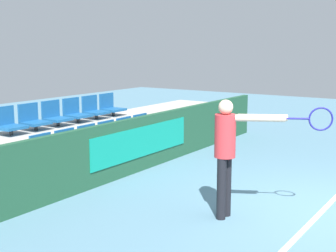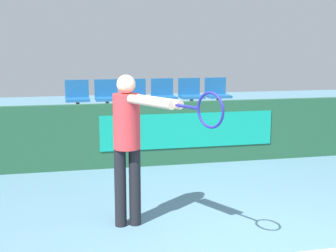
{
  "view_description": "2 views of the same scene",
  "coord_description": "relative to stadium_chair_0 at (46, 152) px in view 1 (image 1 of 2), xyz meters",
  "views": [
    {
      "loc": [
        -6.69,
        -1.45,
        2.4
      ],
      "look_at": [
        -0.6,
        2.63,
        1.13
      ],
      "focal_mm": 50.0,
      "sensor_mm": 36.0,
      "label": 1
    },
    {
      "loc": [
        -1.67,
        -3.52,
        1.99
      ],
      "look_at": [
        -0.33,
        2.45,
        0.92
      ],
      "focal_mm": 50.0,
      "sensor_mm": 36.0,
      "label": 2
    }
  ],
  "objects": [
    {
      "name": "bleacher_tier_middle",
      "position": [
        1.41,
        0.84,
        -0.21
      ],
      "size": [
        9.91,
        0.97,
        0.8
      ],
      "color": "#ADA89E",
      "rests_on": "ground"
    },
    {
      "name": "court_baseline",
      "position": [
        1.41,
        -4.29,
        -0.61
      ],
      "size": [
        5.78,
        0.08,
        0.01
      ],
      "color": "white",
      "rests_on": "ground"
    },
    {
      "name": "stadium_chair_4",
      "position": [
        2.25,
        0.0,
        0.0
      ],
      "size": [
        0.45,
        0.44,
        0.51
      ],
      "color": "#333333",
      "rests_on": "bleacher_tier_front"
    },
    {
      "name": "stadium_chair_1",
      "position": [
        0.56,
        0.0,
        0.0
      ],
      "size": [
        0.45,
        0.44,
        0.51
      ],
      "color": "#333333",
      "rests_on": "bleacher_tier_front"
    },
    {
      "name": "stadium_chair_10",
      "position": [
        2.25,
        0.97,
        0.4
      ],
      "size": [
        0.45,
        0.44,
        0.51
      ],
      "color": "#333333",
      "rests_on": "bleacher_tier_middle"
    },
    {
      "name": "stadium_chair_9",
      "position": [
        1.69,
        0.97,
        0.4
      ],
      "size": [
        0.45,
        0.44,
        0.51
      ],
      "color": "#333333",
      "rests_on": "bleacher_tier_middle"
    },
    {
      "name": "stadium_chair_11",
      "position": [
        2.81,
        0.97,
        0.4
      ],
      "size": [
        0.45,
        0.44,
        0.51
      ],
      "color": "#333333",
      "rests_on": "bleacher_tier_middle"
    },
    {
      "name": "stadium_chair_6",
      "position": [
        0.0,
        0.97,
        0.4
      ],
      "size": [
        0.45,
        0.44,
        0.51
      ],
      "color": "#333333",
      "rests_on": "bleacher_tier_middle"
    },
    {
      "name": "stadium_chair_2",
      "position": [
        1.13,
        0.0,
        0.0
      ],
      "size": [
        0.45,
        0.44,
        0.51
      ],
      "color": "#333333",
      "rests_on": "bleacher_tier_front"
    },
    {
      "name": "bleacher_tier_front",
      "position": [
        1.41,
        -0.12,
        -0.41
      ],
      "size": [
        9.91,
        0.97,
        0.4
      ],
      "color": "#ADA89E",
      "rests_on": "ground"
    },
    {
      "name": "stadium_chair_3",
      "position": [
        1.69,
        0.0,
        0.0
      ],
      "size": [
        0.45,
        0.44,
        0.51
      ],
      "color": "#333333",
      "rests_on": "bleacher_tier_front"
    },
    {
      "name": "tennis_player",
      "position": [
        0.43,
        -3.26,
        0.41
      ],
      "size": [
        0.81,
        1.42,
        1.67
      ],
      "rotation": [
        0.0,
        0.0,
        0.47
      ],
      "color": "black",
      "rests_on": "ground"
    },
    {
      "name": "stadium_chair_7",
      "position": [
        0.56,
        0.97,
        0.4
      ],
      "size": [
        0.45,
        0.44,
        0.51
      ],
      "color": "#333333",
      "rests_on": "bleacher_tier_middle"
    },
    {
      "name": "barrier_wall",
      "position": [
        1.41,
        -0.69,
        -0.09
      ],
      "size": [
        10.31,
        0.14,
        1.05
      ],
      "color": "#1E4C33",
      "rests_on": "ground"
    },
    {
      "name": "stadium_chair_8",
      "position": [
        1.13,
        0.97,
        0.4
      ],
      "size": [
        0.45,
        0.44,
        0.51
      ],
      "color": "#333333",
      "rests_on": "bleacher_tier_middle"
    },
    {
      "name": "stadium_chair_0",
      "position": [
        0.0,
        0.0,
        0.0
      ],
      "size": [
        0.45,
        0.44,
        0.51
      ],
      "color": "#333333",
      "rests_on": "bleacher_tier_front"
    },
    {
      "name": "stadium_chair_5",
      "position": [
        2.81,
        0.0,
        0.0
      ],
      "size": [
        0.45,
        0.44,
        0.51
      ],
      "color": "#333333",
      "rests_on": "bleacher_tier_front"
    }
  ]
}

